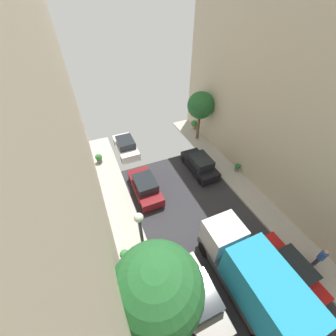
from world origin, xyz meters
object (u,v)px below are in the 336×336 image
object	(u,v)px
parked_car_right_2	(200,164)
potted_plant_2	(125,255)
delivery_truck	(253,278)
street_tree_0	(157,290)
potted_plant_4	(237,167)
potted_plant_1	(194,124)
street_tree_1	(201,106)
parked_car_left_2	(145,187)
parked_car_left_1	(198,296)
pedestrian	(321,257)
lamp_post	(142,236)
parked_car_right_1	(288,270)
potted_plant_5	(99,158)
parked_car_left_3	(126,146)

from	to	relation	value
parked_car_right_2	potted_plant_2	bearing A→B (deg)	-147.08
delivery_truck	street_tree_0	xyz separation A→B (m)	(-4.89, 0.43, 3.15)
potted_plant_2	potted_plant_4	distance (m)	11.99
potted_plant_1	street_tree_1	bearing A→B (deg)	-107.92
potted_plant_4	parked_car_left_2	bearing A→B (deg)	173.92
parked_car_left_2	potted_plant_1	bearing A→B (deg)	40.73
parked_car_left_1	parked_car_right_2	xyz separation A→B (m)	(5.40, 9.14, 0.00)
pedestrian	potted_plant_2	world-z (taller)	pedestrian
potted_plant_2	parked_car_left_2	bearing A→B (deg)	58.31
potted_plant_4	lamp_post	size ratio (longest dim) A/B	0.15
potted_plant_1	potted_plant_2	world-z (taller)	potted_plant_1
parked_car_left_2	delivery_truck	distance (m)	9.57
delivery_truck	pedestrian	size ratio (longest dim) A/B	3.84
parked_car_right_2	parked_car_left_1	bearing A→B (deg)	-120.56
parked_car_right_1	potted_plant_5	xyz separation A→B (m)	(-8.21, 14.68, -0.08)
pedestrian	lamp_post	xyz separation A→B (m)	(-9.32, 3.96, 2.51)
parked_car_right_1	pedestrian	xyz separation A→B (m)	(2.02, -0.30, 0.35)
delivery_truck	street_tree_1	bearing A→B (deg)	70.57
potted_plant_1	potted_plant_5	bearing A→B (deg)	-170.18
pedestrian	parked_car_left_2	bearing A→B (deg)	127.49
potted_plant_2	street_tree_0	bearing A→B (deg)	-79.12
street_tree_1	lamp_post	size ratio (longest dim) A/B	1.00
parked_car_right_2	parked_car_right_1	bearing A→B (deg)	-90.00
parked_car_left_1	potted_plant_4	bearing A→B (deg)	42.16
parked_car_right_1	delivery_truck	size ratio (longest dim) A/B	0.64
potted_plant_2	potted_plant_5	xyz separation A→B (m)	(0.14, 10.07, 0.06)
parked_car_left_1	potted_plant_1	size ratio (longest dim) A/B	4.34
potted_plant_4	parked_car_right_1	bearing A→B (deg)	-109.53
potted_plant_4	lamp_post	world-z (taller)	lamp_post
parked_car_left_3	street_tree_0	xyz separation A→B (m)	(-2.19, -14.72, 4.22)
potted_plant_5	parked_car_right_2	bearing A→B (deg)	-29.64
parked_car_left_2	potted_plant_1	distance (m)	11.10
street_tree_1	potted_plant_2	bearing A→B (deg)	-137.00
parked_car_right_2	potted_plant_1	distance (m)	7.27
parked_car_right_2	delivery_truck	bearing A→B (deg)	-105.47
parked_car_left_1	lamp_post	world-z (taller)	lamp_post
parked_car_right_1	potted_plant_2	distance (m)	9.53
delivery_truck	pedestrian	xyz separation A→B (m)	(4.72, -0.55, -0.71)
parked_car_right_1	potted_plant_2	size ratio (longest dim) A/B	5.21
street_tree_1	pedestrian	bearing A→B (deg)	-91.31
street_tree_0	lamp_post	xyz separation A→B (m)	(0.29, 2.98, -1.36)
parked_car_left_3	parked_car_right_1	world-z (taller)	same
delivery_truck	street_tree_1	xyz separation A→B (m)	(5.06, 14.33, 2.16)
parked_car_right_2	potted_plant_1	bearing A→B (deg)	65.48
street_tree_0	lamp_post	world-z (taller)	street_tree_0
parked_car_right_2	potted_plant_2	distance (m)	9.94
parked_car_right_1	pedestrian	bearing A→B (deg)	-8.35
potted_plant_1	street_tree_0	bearing A→B (deg)	-123.64
pedestrian	lamp_post	bearing A→B (deg)	156.95
potted_plant_1	lamp_post	xyz separation A→B (m)	(-10.31, -12.95, 2.90)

